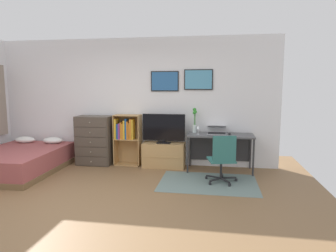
{
  "coord_description": "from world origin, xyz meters",
  "views": [
    {
      "loc": [
        1.79,
        -3.83,
        1.69
      ],
      "look_at": [
        0.91,
        1.5,
        0.96
      ],
      "focal_mm": 31.82,
      "sensor_mm": 36.0,
      "label": 1
    }
  ],
  "objects_px": {
    "television": "(164,129)",
    "bamboo_vase": "(195,121)",
    "desk": "(220,140)",
    "laptop": "(217,130)",
    "dresser": "(95,140)",
    "tv_stand": "(164,155)",
    "office_chair": "(222,158)",
    "bed": "(19,160)",
    "bookshelf": "(126,135)",
    "computer_mouse": "(229,134)",
    "wine_glass": "(198,128)"
  },
  "relations": [
    {
      "from": "office_chair",
      "to": "bamboo_vase",
      "type": "height_order",
      "value": "bamboo_vase"
    },
    {
      "from": "television",
      "to": "bamboo_vase",
      "type": "distance_m",
      "value": 0.66
    },
    {
      "from": "laptop",
      "to": "computer_mouse",
      "type": "xyz_separation_m",
      "value": [
        0.25,
        -0.11,
        -0.05
      ]
    },
    {
      "from": "wine_glass",
      "to": "television",
      "type": "bearing_deg",
      "value": 169.22
    },
    {
      "from": "bamboo_vase",
      "to": "office_chair",
      "type": "bearing_deg",
      "value": -59.51
    },
    {
      "from": "tv_stand",
      "to": "office_chair",
      "type": "distance_m",
      "value": 1.49
    },
    {
      "from": "dresser",
      "to": "desk",
      "type": "height_order",
      "value": "dresser"
    },
    {
      "from": "tv_stand",
      "to": "bookshelf",
      "type": "bearing_deg",
      "value": 176.89
    },
    {
      "from": "computer_mouse",
      "to": "bamboo_vase",
      "type": "height_order",
      "value": "bamboo_vase"
    },
    {
      "from": "bookshelf",
      "to": "office_chair",
      "type": "bearing_deg",
      "value": -24.65
    },
    {
      "from": "bed",
      "to": "dresser",
      "type": "distance_m",
      "value": 1.52
    },
    {
      "from": "dresser",
      "to": "bamboo_vase",
      "type": "bearing_deg",
      "value": 2.39
    },
    {
      "from": "dresser",
      "to": "laptop",
      "type": "height_order",
      "value": "dresser"
    },
    {
      "from": "bookshelf",
      "to": "computer_mouse",
      "type": "xyz_separation_m",
      "value": [
        2.15,
        -0.12,
        0.1
      ]
    },
    {
      "from": "bed",
      "to": "tv_stand",
      "type": "bearing_deg",
      "value": 14.16
    },
    {
      "from": "bamboo_vase",
      "to": "wine_glass",
      "type": "bearing_deg",
      "value": -69.29
    },
    {
      "from": "dresser",
      "to": "office_chair",
      "type": "xyz_separation_m",
      "value": [
        2.71,
        -0.86,
        -0.07
      ]
    },
    {
      "from": "dresser",
      "to": "television",
      "type": "relative_size",
      "value": 1.19
    },
    {
      "from": "desk",
      "to": "wine_glass",
      "type": "bearing_deg",
      "value": -162.07
    },
    {
      "from": "office_chair",
      "to": "laptop",
      "type": "xyz_separation_m",
      "value": [
        -0.11,
        0.91,
        0.35
      ]
    },
    {
      "from": "desk",
      "to": "dresser",
      "type": "bearing_deg",
      "value": 179.93
    },
    {
      "from": "bed",
      "to": "laptop",
      "type": "height_order",
      "value": "laptop"
    },
    {
      "from": "dresser",
      "to": "office_chair",
      "type": "relative_size",
      "value": 1.22
    },
    {
      "from": "laptop",
      "to": "computer_mouse",
      "type": "distance_m",
      "value": 0.28
    },
    {
      "from": "desk",
      "to": "laptop",
      "type": "xyz_separation_m",
      "value": [
        -0.07,
        0.05,
        0.2
      ]
    },
    {
      "from": "dresser",
      "to": "bamboo_vase",
      "type": "relative_size",
      "value": 2.08
    },
    {
      "from": "dresser",
      "to": "television",
      "type": "xyz_separation_m",
      "value": [
        1.52,
        -0.01,
        0.29
      ]
    },
    {
      "from": "desk",
      "to": "computer_mouse",
      "type": "bearing_deg",
      "value": -18.62
    },
    {
      "from": "dresser",
      "to": "computer_mouse",
      "type": "relative_size",
      "value": 10.12
    },
    {
      "from": "television",
      "to": "bookshelf",
      "type": "bearing_deg",
      "value": 175.34
    },
    {
      "from": "tv_stand",
      "to": "office_chair",
      "type": "relative_size",
      "value": 1.01
    },
    {
      "from": "television",
      "to": "bed",
      "type": "bearing_deg",
      "value": -164.26
    },
    {
      "from": "bookshelf",
      "to": "tv_stand",
      "type": "xyz_separation_m",
      "value": [
        0.82,
        -0.04,
        -0.4
      ]
    },
    {
      "from": "tv_stand",
      "to": "desk",
      "type": "relative_size",
      "value": 0.67
    },
    {
      "from": "tv_stand",
      "to": "laptop",
      "type": "relative_size",
      "value": 2.12
    },
    {
      "from": "television",
      "to": "laptop",
      "type": "xyz_separation_m",
      "value": [
        1.08,
        0.05,
        -0.01
      ]
    },
    {
      "from": "office_chair",
      "to": "desk",
      "type": "bearing_deg",
      "value": 79.3
    },
    {
      "from": "bamboo_vase",
      "to": "tv_stand",
      "type": "bearing_deg",
      "value": -173.25
    },
    {
      "from": "bed",
      "to": "office_chair",
      "type": "distance_m",
      "value": 3.97
    },
    {
      "from": "desk",
      "to": "bamboo_vase",
      "type": "distance_m",
      "value": 0.65
    },
    {
      "from": "bookshelf",
      "to": "tv_stand",
      "type": "relative_size",
      "value": 1.25
    },
    {
      "from": "tv_stand",
      "to": "television",
      "type": "height_order",
      "value": "television"
    },
    {
      "from": "bookshelf",
      "to": "computer_mouse",
      "type": "bearing_deg",
      "value": -3.26
    },
    {
      "from": "bed",
      "to": "desk",
      "type": "xyz_separation_m",
      "value": [
        3.93,
        0.79,
        0.38
      ]
    },
    {
      "from": "desk",
      "to": "laptop",
      "type": "distance_m",
      "value": 0.22
    },
    {
      "from": "dresser",
      "to": "bamboo_vase",
      "type": "distance_m",
      "value": 2.2
    },
    {
      "from": "bed",
      "to": "television",
      "type": "xyz_separation_m",
      "value": [
        2.77,
        0.78,
        0.59
      ]
    },
    {
      "from": "dresser",
      "to": "tv_stand",
      "type": "relative_size",
      "value": 1.21
    },
    {
      "from": "bed",
      "to": "laptop",
      "type": "bearing_deg",
      "value": 10.19
    },
    {
      "from": "laptop",
      "to": "wine_glass",
      "type": "xyz_separation_m",
      "value": [
        -0.36,
        -0.19,
        0.07
      ]
    }
  ]
}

